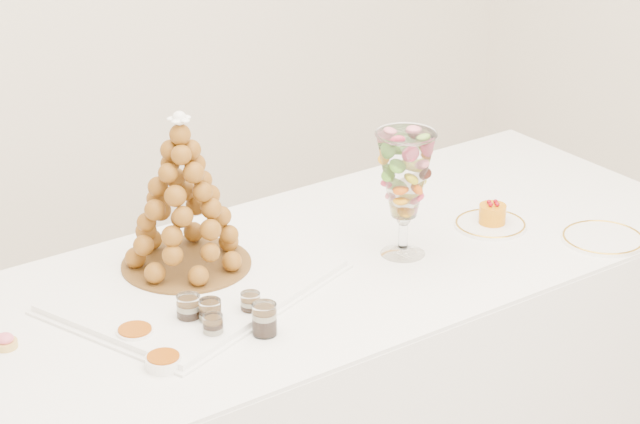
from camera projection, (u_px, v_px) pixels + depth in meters
buffet_table at (317, 403)px, 3.38m from camera, size 2.22×0.92×0.84m
lace_tray at (195, 286)px, 3.07m from camera, size 0.76×0.67×0.02m
macaron_vase at (405, 177)px, 3.18m from camera, size 0.15×0.15×0.33m
cake_plate at (490, 225)px, 3.42m from camera, size 0.20×0.20×0.01m
spare_plate at (603, 239)px, 3.34m from camera, size 0.22×0.22×0.01m
pink_tart at (5, 342)px, 2.82m from camera, size 0.06×0.06×0.04m
verrine_a at (189, 310)px, 2.90m from camera, size 0.06×0.06×0.08m
verrine_b at (210, 314)px, 2.89m from camera, size 0.07×0.07×0.07m
verrine_c at (250, 305)px, 2.94m from camera, size 0.05×0.05×0.06m
verrine_d at (213, 328)px, 2.84m from camera, size 0.05×0.05×0.06m
verrine_e at (264, 319)px, 2.86m from camera, size 0.07×0.07×0.08m
ramekin_back at (135, 335)px, 2.85m from camera, size 0.09×0.09×0.03m
ramekin_front at (164, 362)px, 2.74m from camera, size 0.08×0.08×0.03m
croquembouche at (183, 193)px, 3.07m from camera, size 0.34×0.34×0.41m
mousse_cake at (492, 214)px, 3.41m from camera, size 0.07×0.07×0.07m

